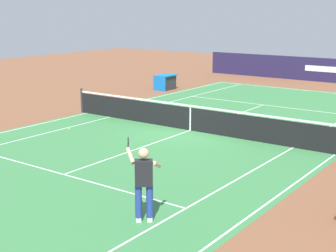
{
  "coord_description": "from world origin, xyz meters",
  "views": [
    {
      "loc": [
        15.27,
        10.04,
        4.47
      ],
      "look_at": [
        3.0,
        1.13,
        0.9
      ],
      "focal_mm": 52.82,
      "sensor_mm": 36.0,
      "label": 1
    }
  ],
  "objects_px": {
    "tennis_ball": "(69,129)",
    "equipment_cart_tarped": "(165,82)",
    "tennis_net": "(190,118)",
    "tennis_player_near": "(143,180)"
  },
  "relations": [
    {
      "from": "tennis_player_near",
      "to": "equipment_cart_tarped",
      "type": "distance_m",
      "value": 18.16
    },
    {
      "from": "tennis_net",
      "to": "tennis_player_near",
      "type": "relative_size",
      "value": 6.89
    },
    {
      "from": "tennis_ball",
      "to": "equipment_cart_tarped",
      "type": "bearing_deg",
      "value": -164.19
    },
    {
      "from": "tennis_player_near",
      "to": "equipment_cart_tarped",
      "type": "xyz_separation_m",
      "value": [
        -14.91,
        -10.36,
        -0.49
      ]
    },
    {
      "from": "tennis_ball",
      "to": "equipment_cart_tarped",
      "type": "distance_m",
      "value": 10.52
    },
    {
      "from": "tennis_net",
      "to": "tennis_ball",
      "type": "height_order",
      "value": "tennis_net"
    },
    {
      "from": "tennis_player_near",
      "to": "equipment_cart_tarped",
      "type": "height_order",
      "value": "tennis_player_near"
    },
    {
      "from": "tennis_ball",
      "to": "equipment_cart_tarped",
      "type": "height_order",
      "value": "equipment_cart_tarped"
    },
    {
      "from": "tennis_net",
      "to": "equipment_cart_tarped",
      "type": "distance_m",
      "value": 9.95
    },
    {
      "from": "tennis_net",
      "to": "equipment_cart_tarped",
      "type": "height_order",
      "value": "tennis_net"
    }
  ]
}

